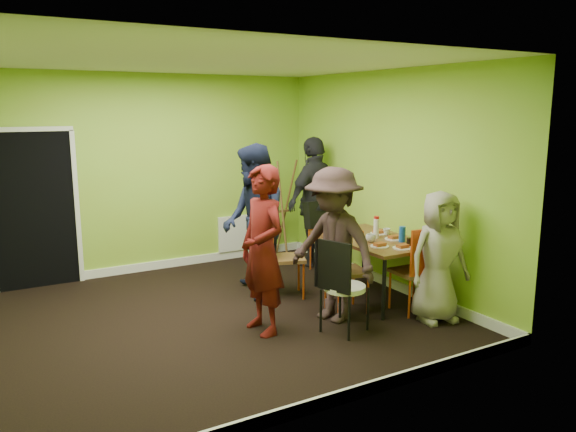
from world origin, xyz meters
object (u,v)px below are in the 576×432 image
orange_bottle (362,234)px  person_left_near (333,245)px  dining_table (373,242)px  chair_left_near (340,264)px  person_back_end (315,202)px  person_left_far (254,221)px  chair_front_end (418,265)px  person_front_end (439,257)px  chair_back_end (319,221)px  blue_bottle (402,234)px  person_standing (263,250)px  easel (278,209)px  thermos (376,228)px  chair_bentwood (341,282)px  chair_left_far (280,251)px

orange_bottle → person_left_near: person_left_near is taller
dining_table → chair_left_near: size_ratio=1.45×
person_back_end → person_left_far: bearing=12.1°
person_left_far → person_left_near: (0.39, -1.16, -0.10)m
chair_front_end → person_front_end: 0.32m
chair_back_end → blue_bottle: (0.05, -1.73, 0.14)m
person_standing → person_front_end: 1.94m
easel → orange_bottle: size_ratio=18.90×
thermos → person_left_far: 1.50m
person_left_far → chair_left_near: bearing=43.1°
chair_left_near → thermos: 0.79m
easel → person_back_end: person_back_end is taller
chair_front_end → person_left_near: person_left_near is taller
person_left_far → orange_bottle: bearing=73.6°
person_standing → person_back_end: bearing=130.9°
thermos → person_left_far: person_left_far is taller
person_standing → easel: bearing=143.4°
chair_bentwood → orange_bottle: chair_bentwood is taller
thermos → person_standing: (-1.71, -0.29, 0.01)m
chair_bentwood → person_left_near: bearing=137.4°
chair_front_end → person_back_end: bearing=90.3°
chair_left_near → chair_back_end: 1.85m
easel → thermos: easel is taller
orange_bottle → person_back_end: (0.27, 1.51, 0.17)m
chair_left_far → easel: bearing=173.6°
person_left_far → person_standing: bearing=-8.3°
chair_left_near → orange_bottle: 0.71m
thermos → orange_bottle: 0.19m
thermos → person_front_end: size_ratio=0.17×
person_back_end → chair_back_end: bearing=57.1°
person_left_far → person_front_end: bearing=51.6°
blue_bottle → person_front_end: bearing=-94.7°
person_back_end → orange_bottle: bearing=61.6°
thermos → blue_bottle: thermos is taller
chair_back_end → chair_bentwood: 2.46m
blue_bottle → chair_left_near: bearing=175.3°
chair_left_near → person_front_end: person_front_end is taller
thermos → chair_back_end: bearing=85.9°
chair_left_far → chair_bentwood: size_ratio=1.03×
chair_bentwood → easel: (0.92, 3.03, 0.20)m
easel → person_left_far: (-1.16, -1.49, 0.19)m
dining_table → thermos: thermos is taller
chair_back_end → person_back_end: person_back_end is taller
chair_left_near → person_back_end: bearing=165.4°
dining_table → chair_back_end: bearing=85.0°
chair_bentwood → orange_bottle: size_ratio=12.40×
person_left_near → chair_bentwood: bearing=-39.2°
chair_bentwood → person_back_end: (1.19, 2.37, 0.40)m
chair_bentwood → chair_left_far: bearing=158.5°
chair_front_end → person_standing: (-1.76, 0.41, 0.31)m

